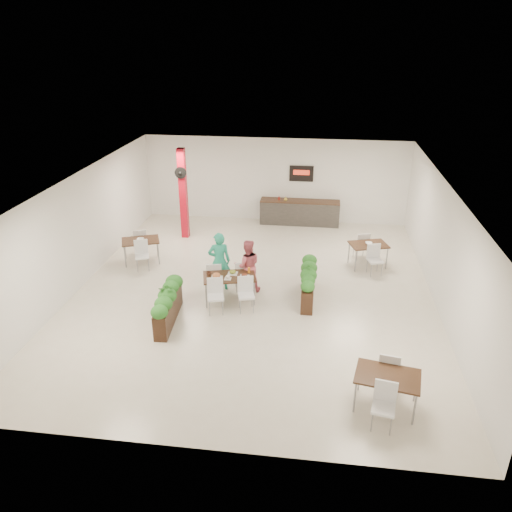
{
  "coord_description": "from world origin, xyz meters",
  "views": [
    {
      "loc": [
        1.71,
        -12.48,
        6.76
      ],
      "look_at": [
        0.06,
        -0.0,
        1.1
      ],
      "focal_mm": 35.0,
      "sensor_mm": 36.0,
      "label": 1
    }
  ],
  "objects_px": {
    "planter_right": "(308,282)",
    "side_table_c": "(387,381)",
    "diner_man": "(219,261)",
    "diner_woman": "(247,266)",
    "side_table_b": "(368,248)",
    "red_column": "(183,193)",
    "main_table": "(229,280)",
    "planter_left": "(168,303)",
    "service_counter": "(300,212)",
    "side_table_a": "(141,244)"
  },
  "relations": [
    {
      "from": "planter_left",
      "to": "side_table_a",
      "type": "relative_size",
      "value": 1.23
    },
    {
      "from": "diner_woman",
      "to": "side_table_a",
      "type": "bearing_deg",
      "value": -36.24
    },
    {
      "from": "diner_man",
      "to": "diner_woman",
      "type": "height_order",
      "value": "diner_man"
    },
    {
      "from": "planter_left",
      "to": "side_table_a",
      "type": "distance_m",
      "value": 3.9
    },
    {
      "from": "red_column",
      "to": "planter_right",
      "type": "relative_size",
      "value": 1.59
    },
    {
      "from": "planter_left",
      "to": "side_table_a",
      "type": "xyz_separation_m",
      "value": [
        -1.9,
        3.41,
        0.1
      ]
    },
    {
      "from": "planter_left",
      "to": "side_table_a",
      "type": "bearing_deg",
      "value": 119.17
    },
    {
      "from": "planter_left",
      "to": "planter_right",
      "type": "relative_size",
      "value": 1.02
    },
    {
      "from": "service_counter",
      "to": "planter_right",
      "type": "height_order",
      "value": "service_counter"
    },
    {
      "from": "red_column",
      "to": "planter_left",
      "type": "distance_m",
      "value": 5.89
    },
    {
      "from": "service_counter",
      "to": "side_table_a",
      "type": "bearing_deg",
      "value": -139.39
    },
    {
      "from": "service_counter",
      "to": "main_table",
      "type": "relative_size",
      "value": 1.61
    },
    {
      "from": "planter_left",
      "to": "planter_right",
      "type": "distance_m",
      "value": 3.86
    },
    {
      "from": "side_table_a",
      "to": "side_table_c",
      "type": "relative_size",
      "value": 0.99
    },
    {
      "from": "red_column",
      "to": "side_table_a",
      "type": "distance_m",
      "value": 2.63
    },
    {
      "from": "red_column",
      "to": "diner_woman",
      "type": "height_order",
      "value": "red_column"
    },
    {
      "from": "side_table_a",
      "to": "side_table_c",
      "type": "distance_m",
      "value": 9.22
    },
    {
      "from": "service_counter",
      "to": "side_table_a",
      "type": "xyz_separation_m",
      "value": [
        -4.83,
        -4.14,
        0.13
      ]
    },
    {
      "from": "diner_man",
      "to": "side_table_c",
      "type": "xyz_separation_m",
      "value": [
        4.19,
        -4.46,
        -0.24
      ]
    },
    {
      "from": "main_table",
      "to": "planter_left",
      "type": "relative_size",
      "value": 0.92
    },
    {
      "from": "diner_woman",
      "to": "diner_man",
      "type": "bearing_deg",
      "value": -14.02
    },
    {
      "from": "red_column",
      "to": "diner_man",
      "type": "height_order",
      "value": "red_column"
    },
    {
      "from": "diner_man",
      "to": "planter_left",
      "type": "relative_size",
      "value": 0.85
    },
    {
      "from": "red_column",
      "to": "planter_left",
      "type": "relative_size",
      "value": 1.57
    },
    {
      "from": "service_counter",
      "to": "side_table_b",
      "type": "relative_size",
      "value": 1.79
    },
    {
      "from": "diner_woman",
      "to": "planter_left",
      "type": "relative_size",
      "value": 0.76
    },
    {
      "from": "main_table",
      "to": "planter_left",
      "type": "xyz_separation_m",
      "value": [
        -1.34,
        -1.26,
        -0.11
      ]
    },
    {
      "from": "planter_right",
      "to": "side_table_a",
      "type": "xyz_separation_m",
      "value": [
        -5.37,
        1.72,
        0.12
      ]
    },
    {
      "from": "side_table_b",
      "to": "red_column",
      "type": "bearing_deg",
      "value": 147.97
    },
    {
      "from": "planter_right",
      "to": "side_table_c",
      "type": "xyz_separation_m",
      "value": [
        1.67,
        -4.23,
        0.12
      ]
    },
    {
      "from": "diner_woman",
      "to": "planter_left",
      "type": "xyz_separation_m",
      "value": [
        -1.75,
        -1.92,
        -0.25
      ]
    },
    {
      "from": "planter_right",
      "to": "side_table_c",
      "type": "distance_m",
      "value": 4.55
    },
    {
      "from": "service_counter",
      "to": "main_table",
      "type": "height_order",
      "value": "service_counter"
    },
    {
      "from": "side_table_a",
      "to": "red_column",
      "type": "bearing_deg",
      "value": 48.32
    },
    {
      "from": "diner_woman",
      "to": "side_table_c",
      "type": "relative_size",
      "value": 0.92
    },
    {
      "from": "planter_right",
      "to": "side_table_c",
      "type": "height_order",
      "value": "planter_right"
    },
    {
      "from": "side_table_b",
      "to": "side_table_a",
      "type": "bearing_deg",
      "value": 167.64
    },
    {
      "from": "red_column",
      "to": "service_counter",
      "type": "distance_m",
      "value": 4.56
    },
    {
      "from": "service_counter",
      "to": "side_table_a",
      "type": "distance_m",
      "value": 6.36
    },
    {
      "from": "diner_man",
      "to": "diner_woman",
      "type": "xyz_separation_m",
      "value": [
        0.8,
        0.0,
        -0.09
      ]
    },
    {
      "from": "main_table",
      "to": "service_counter",
      "type": "bearing_deg",
      "value": 75.83
    },
    {
      "from": "planter_left",
      "to": "side_table_c",
      "type": "relative_size",
      "value": 1.22
    },
    {
      "from": "main_table",
      "to": "diner_woman",
      "type": "height_order",
      "value": "diner_woman"
    },
    {
      "from": "side_table_c",
      "to": "service_counter",
      "type": "bearing_deg",
      "value": 112.98
    },
    {
      "from": "diner_man",
      "to": "planter_right",
      "type": "distance_m",
      "value": 2.56
    },
    {
      "from": "side_table_b",
      "to": "side_table_c",
      "type": "relative_size",
      "value": 1.0
    },
    {
      "from": "diner_man",
      "to": "red_column",
      "type": "bearing_deg",
      "value": -75.85
    },
    {
      "from": "planter_left",
      "to": "side_table_c",
      "type": "xyz_separation_m",
      "value": [
        5.13,
        -2.54,
        0.11
      ]
    },
    {
      "from": "main_table",
      "to": "side_table_c",
      "type": "bearing_deg",
      "value": -45.07
    },
    {
      "from": "red_column",
      "to": "main_table",
      "type": "xyz_separation_m",
      "value": [
        2.41,
        -4.43,
        -1.01
      ]
    }
  ]
}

